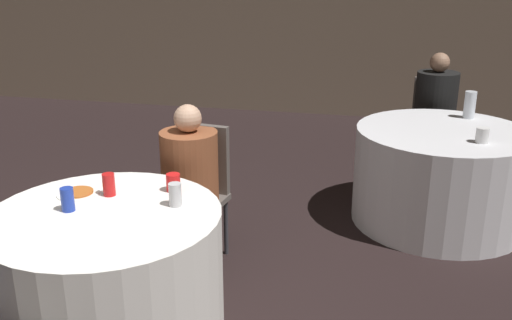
{
  "coord_description": "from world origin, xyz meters",
  "views": [
    {
      "loc": [
        1.57,
        -2.23,
        1.92
      ],
      "look_at": [
        0.87,
        0.81,
        0.84
      ],
      "focal_mm": 40.0,
      "sensor_mm": 36.0,
      "label": 1
    }
  ],
  "objects_px": {
    "table_near": "(110,278)",
    "person_black_shirt": "(435,117)",
    "chair_near_north": "(197,182)",
    "pizza_plate_near": "(79,193)",
    "soda_can_silver": "(175,195)",
    "chair_far_north": "(433,119)",
    "table_far": "(440,176)",
    "person_floral_shirt": "(185,187)",
    "soda_can_blue": "(67,199)",
    "soda_can_red": "(109,185)",
    "bottle_far": "(470,105)"
  },
  "relations": [
    {
      "from": "chair_far_north",
      "to": "person_floral_shirt",
      "type": "relative_size",
      "value": 0.84
    },
    {
      "from": "soda_can_silver",
      "to": "person_floral_shirt",
      "type": "bearing_deg",
      "value": 106.01
    },
    {
      "from": "table_far",
      "to": "soda_can_blue",
      "type": "xyz_separation_m",
      "value": [
        -1.97,
        -1.94,
        0.43
      ]
    },
    {
      "from": "chair_far_north",
      "to": "table_far",
      "type": "bearing_deg",
      "value": 90.0
    },
    {
      "from": "chair_far_north",
      "to": "bottle_far",
      "type": "distance_m",
      "value": 0.76
    },
    {
      "from": "table_far",
      "to": "bottle_far",
      "type": "height_order",
      "value": "bottle_far"
    },
    {
      "from": "table_near",
      "to": "chair_near_north",
      "type": "bearing_deg",
      "value": 81.37
    },
    {
      "from": "person_black_shirt",
      "to": "chair_far_north",
      "type": "bearing_deg",
      "value": -90.0
    },
    {
      "from": "person_black_shirt",
      "to": "soda_can_silver",
      "type": "distance_m",
      "value": 3.06
    },
    {
      "from": "table_near",
      "to": "person_floral_shirt",
      "type": "height_order",
      "value": "person_floral_shirt"
    },
    {
      "from": "table_far",
      "to": "soda_can_red",
      "type": "height_order",
      "value": "soda_can_red"
    },
    {
      "from": "soda_can_blue",
      "to": "table_far",
      "type": "bearing_deg",
      "value": 44.59
    },
    {
      "from": "table_far",
      "to": "soda_can_silver",
      "type": "bearing_deg",
      "value": -129.75
    },
    {
      "from": "soda_can_blue",
      "to": "soda_can_red",
      "type": "bearing_deg",
      "value": 64.65
    },
    {
      "from": "pizza_plate_near",
      "to": "soda_can_silver",
      "type": "distance_m",
      "value": 0.57
    },
    {
      "from": "chair_far_north",
      "to": "pizza_plate_near",
      "type": "bearing_deg",
      "value": 53.92
    },
    {
      "from": "table_near",
      "to": "soda_can_silver",
      "type": "xyz_separation_m",
      "value": [
        0.32,
        0.17,
        0.43
      ]
    },
    {
      "from": "table_near",
      "to": "person_black_shirt",
      "type": "relative_size",
      "value": 1.01
    },
    {
      "from": "chair_far_north",
      "to": "bottle_far",
      "type": "height_order",
      "value": "bottle_far"
    },
    {
      "from": "chair_far_north",
      "to": "soda_can_red",
      "type": "xyz_separation_m",
      "value": [
        -1.86,
        -2.78,
        0.26
      ]
    },
    {
      "from": "soda_can_blue",
      "to": "person_floral_shirt",
      "type": "bearing_deg",
      "value": 69.63
    },
    {
      "from": "table_near",
      "to": "table_far",
      "type": "height_order",
      "value": "same"
    },
    {
      "from": "table_near",
      "to": "pizza_plate_near",
      "type": "distance_m",
      "value": 0.49
    },
    {
      "from": "chair_near_north",
      "to": "soda_can_blue",
      "type": "xyz_separation_m",
      "value": [
        -0.34,
        -1.0,
        0.26
      ]
    },
    {
      "from": "person_black_shirt",
      "to": "bottle_far",
      "type": "relative_size",
      "value": 5.41
    },
    {
      "from": "table_near",
      "to": "soda_can_blue",
      "type": "height_order",
      "value": "soda_can_blue"
    },
    {
      "from": "bottle_far",
      "to": "person_floral_shirt",
      "type": "bearing_deg",
      "value": -141.09
    },
    {
      "from": "table_far",
      "to": "person_black_shirt",
      "type": "relative_size",
      "value": 1.12
    },
    {
      "from": "chair_near_north",
      "to": "soda_can_silver",
      "type": "distance_m",
      "value": 0.88
    },
    {
      "from": "table_near",
      "to": "bottle_far",
      "type": "relative_size",
      "value": 5.46
    },
    {
      "from": "soda_can_silver",
      "to": "bottle_far",
      "type": "distance_m",
      "value": 2.74
    },
    {
      "from": "person_black_shirt",
      "to": "bottle_far",
      "type": "bearing_deg",
      "value": 112.53
    },
    {
      "from": "person_black_shirt",
      "to": "pizza_plate_near",
      "type": "distance_m",
      "value": 3.34
    },
    {
      "from": "soda_can_silver",
      "to": "bottle_far",
      "type": "height_order",
      "value": "bottle_far"
    },
    {
      "from": "person_floral_shirt",
      "to": "soda_can_blue",
      "type": "distance_m",
      "value": 0.93
    },
    {
      "from": "bottle_far",
      "to": "table_near",
      "type": "bearing_deg",
      "value": -130.42
    },
    {
      "from": "table_near",
      "to": "soda_can_red",
      "type": "xyz_separation_m",
      "value": [
        -0.08,
        0.22,
        0.43
      ]
    },
    {
      "from": "chair_near_north",
      "to": "table_near",
      "type": "bearing_deg",
      "value": 90.0
    },
    {
      "from": "table_far",
      "to": "chair_near_north",
      "type": "distance_m",
      "value": 1.89
    },
    {
      "from": "chair_far_north",
      "to": "soda_can_silver",
      "type": "height_order",
      "value": "chair_far_north"
    },
    {
      "from": "table_near",
      "to": "chair_near_north",
      "type": "xyz_separation_m",
      "value": [
        0.15,
        0.99,
        0.17
      ]
    },
    {
      "from": "person_black_shirt",
      "to": "soda_can_blue",
      "type": "bearing_deg",
      "value": 55.22
    },
    {
      "from": "table_near",
      "to": "chair_far_north",
      "type": "xyz_separation_m",
      "value": [
        1.78,
        3.0,
        0.17
      ]
    },
    {
      "from": "chair_near_north",
      "to": "person_floral_shirt",
      "type": "bearing_deg",
      "value": 90.0
    },
    {
      "from": "person_floral_shirt",
      "to": "bottle_far",
      "type": "xyz_separation_m",
      "value": [
        1.87,
        1.51,
        0.28
      ]
    },
    {
      "from": "soda_can_blue",
      "to": "soda_can_red",
      "type": "distance_m",
      "value": 0.26
    },
    {
      "from": "table_near",
      "to": "bottle_far",
      "type": "bearing_deg",
      "value": 49.58
    },
    {
      "from": "pizza_plate_near",
      "to": "soda_can_red",
      "type": "distance_m",
      "value": 0.18
    },
    {
      "from": "soda_can_silver",
      "to": "soda_can_blue",
      "type": "distance_m",
      "value": 0.53
    },
    {
      "from": "pizza_plate_near",
      "to": "soda_can_blue",
      "type": "distance_m",
      "value": 0.22
    }
  ]
}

